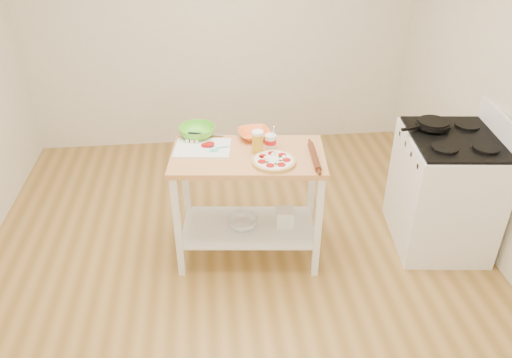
{
  "coord_description": "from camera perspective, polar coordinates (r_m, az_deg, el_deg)",
  "views": [
    {
      "loc": [
        -0.17,
        -2.87,
        2.6
      ],
      "look_at": [
        0.15,
        0.17,
        0.73
      ],
      "focal_mm": 35.0,
      "sensor_mm": 36.0,
      "label": 1
    }
  ],
  "objects": [
    {
      "name": "room_shell",
      "position": [
        3.14,
        -2.49,
        7.99
      ],
      "size": [
        4.04,
        4.54,
        2.74
      ],
      "color": "#A87D3E",
      "rests_on": "ground"
    },
    {
      "name": "shelf_bin",
      "position": [
        3.89,
        3.32,
        -4.35
      ],
      "size": [
        0.15,
        0.15,
        0.13
      ],
      "primitive_type": "cube",
      "rotation": [
        0.0,
        0.0,
        -0.11
      ],
      "color": "white",
      "rests_on": "prep_island"
    },
    {
      "name": "pizza",
      "position": [
        3.43,
        2.05,
        2.08
      ],
      "size": [
        0.31,
        0.31,
        0.05
      ],
      "rotation": [
        0.0,
        0.0,
        -0.46
      ],
      "color": "#D9B25C",
      "rests_on": "prep_island"
    },
    {
      "name": "yogurt_tub",
      "position": [
        3.61,
        1.67,
        4.34
      ],
      "size": [
        0.08,
        0.08,
        0.18
      ],
      "color": "white",
      "rests_on": "prep_island"
    },
    {
      "name": "green_bowl",
      "position": [
        3.8,
        -6.75,
        5.39
      ],
      "size": [
        0.31,
        0.31,
        0.08
      ],
      "primitive_type": "imported",
      "rotation": [
        0.0,
        0.0,
        -0.15
      ],
      "color": "#5BC829",
      "rests_on": "prep_island"
    },
    {
      "name": "rolling_pin",
      "position": [
        3.49,
        6.68,
        2.56
      ],
      "size": [
        0.06,
        0.37,
        0.04
      ],
      "primitive_type": "cylinder",
      "rotation": [
        1.57,
        0.0,
        -0.06
      ],
      "color": "#582814",
      "rests_on": "prep_island"
    },
    {
      "name": "beer_pint",
      "position": [
        3.53,
        0.18,
        4.26
      ],
      "size": [
        0.08,
        0.08,
        0.17
      ],
      "color": "gold",
      "rests_on": "prep_island"
    },
    {
      "name": "skillet",
      "position": [
        4.04,
        19.5,
        5.93
      ],
      "size": [
        0.41,
        0.26,
        0.03
      ],
      "rotation": [
        0.0,
        0.0,
        0.27
      ],
      "color": "black",
      "rests_on": "gas_stove"
    },
    {
      "name": "shelf_glass_bowl",
      "position": [
        3.87,
        -1.54,
        -4.99
      ],
      "size": [
        0.28,
        0.28,
        0.07
      ],
      "primitive_type": "imported",
      "rotation": [
        0.0,
        0.0,
        0.21
      ],
      "color": "silver",
      "rests_on": "prep_island"
    },
    {
      "name": "gas_stove",
      "position": [
        4.2,
        20.7,
        -1.22
      ],
      "size": [
        0.76,
        0.86,
        1.11
      ],
      "rotation": [
        0.0,
        0.0,
        -0.11
      ],
      "color": "white",
      "rests_on": "ground"
    },
    {
      "name": "spatula",
      "position": [
        3.6,
        -4.29,
        3.48
      ],
      "size": [
        0.15,
        0.08,
        0.01
      ],
      "rotation": [
        0.0,
        0.0,
        0.2
      ],
      "color": "#4AD0B4",
      "rests_on": "cutting_board"
    },
    {
      "name": "prep_island",
      "position": [
        3.68,
        -0.9,
        -0.6
      ],
      "size": [
        1.15,
        0.71,
        0.9
      ],
      "rotation": [
        0.0,
        0.0,
        -0.11
      ],
      "color": "tan",
      "rests_on": "ground"
    },
    {
      "name": "knife",
      "position": [
        3.82,
        -6.33,
        5.13
      ],
      "size": [
        0.27,
        0.07,
        0.01
      ],
      "rotation": [
        0.0,
        0.0,
        -0.25
      ],
      "color": "silver",
      "rests_on": "cutting_board"
    },
    {
      "name": "orange_bowl",
      "position": [
        3.76,
        -0.19,
        5.14
      ],
      "size": [
        0.27,
        0.27,
        0.06
      ],
      "primitive_type": "imported",
      "rotation": [
        0.0,
        0.0,
        0.14
      ],
      "color": "orange",
      "rests_on": "prep_island"
    },
    {
      "name": "cutting_board",
      "position": [
        3.64,
        -6.14,
        3.64
      ],
      "size": [
        0.43,
        0.35,
        0.04
      ],
      "rotation": [
        0.0,
        0.0,
        -0.12
      ],
      "color": "white",
      "rests_on": "prep_island"
    }
  ]
}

